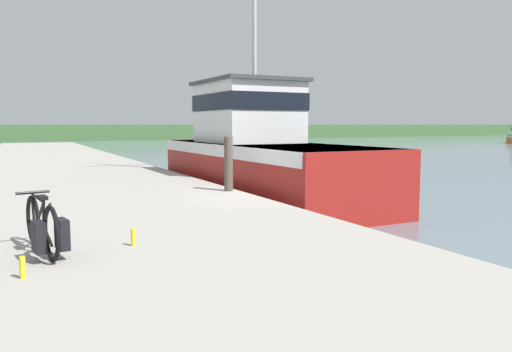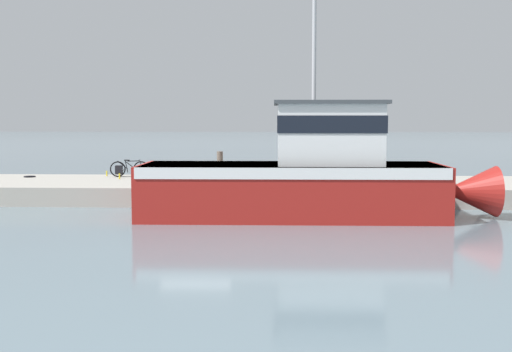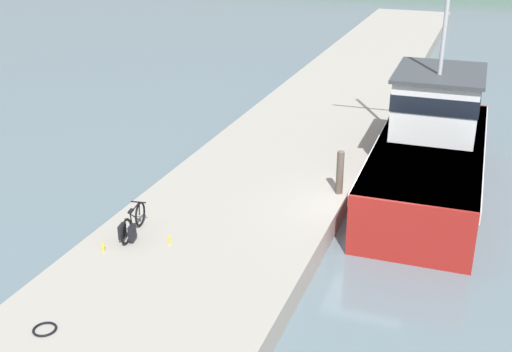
{
  "view_description": "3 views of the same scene",
  "coord_description": "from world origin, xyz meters",
  "px_view_note": "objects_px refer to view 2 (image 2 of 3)",
  "views": [
    {
      "loc": [
        -6.2,
        -11.06,
        2.45
      ],
      "look_at": [
        -1.29,
        -1.04,
        1.29
      ],
      "focal_mm": 35.0,
      "sensor_mm": 36.0,
      "label": 1
    },
    {
      "loc": [
        22.96,
        3.18,
        3.31
      ],
      "look_at": [
        0.13,
        2.12,
        1.32
      ],
      "focal_mm": 45.0,
      "sensor_mm": 36.0,
      "label": 2
    },
    {
      "loc": [
        2.68,
        -17.49,
        9.13
      ],
      "look_at": [
        -3.64,
        -0.33,
        1.37
      ],
      "focal_mm": 45.0,
      "sensor_mm": 36.0,
      "label": 3
    }
  ],
  "objects_px": {
    "water_bottle_on_curb": "(120,176)",
    "bicycle_touring": "(126,169)",
    "mooring_post": "(220,170)",
    "water_bottle_by_bike": "(107,173)",
    "fishing_boat_main": "(309,174)"
  },
  "relations": [
    {
      "from": "water_bottle_on_curb",
      "to": "bicycle_touring",
      "type": "bearing_deg",
      "value": 179.56
    },
    {
      "from": "mooring_post",
      "to": "water_bottle_by_bike",
      "type": "height_order",
      "value": "mooring_post"
    },
    {
      "from": "water_bottle_by_bike",
      "to": "bicycle_touring",
      "type": "bearing_deg",
      "value": 73.62
    },
    {
      "from": "water_bottle_by_bike",
      "to": "water_bottle_on_curb",
      "type": "distance_m",
      "value": 1.73
    },
    {
      "from": "bicycle_touring",
      "to": "fishing_boat_main",
      "type": "bearing_deg",
      "value": 39.46
    },
    {
      "from": "bicycle_touring",
      "to": "water_bottle_on_curb",
      "type": "xyz_separation_m",
      "value": [
        1.15,
        -0.01,
        -0.23
      ]
    },
    {
      "from": "bicycle_touring",
      "to": "water_bottle_by_bike",
      "type": "distance_m",
      "value": 1.05
    },
    {
      "from": "bicycle_touring",
      "to": "water_bottle_on_curb",
      "type": "distance_m",
      "value": 1.17
    },
    {
      "from": "fishing_boat_main",
      "to": "bicycle_touring",
      "type": "relative_size",
      "value": 6.92
    },
    {
      "from": "water_bottle_by_bike",
      "to": "fishing_boat_main",
      "type": "bearing_deg",
      "value": 50.92
    },
    {
      "from": "fishing_boat_main",
      "to": "mooring_post",
      "type": "height_order",
      "value": "fishing_boat_main"
    },
    {
      "from": "fishing_boat_main",
      "to": "water_bottle_by_bike",
      "type": "relative_size",
      "value": 47.85
    },
    {
      "from": "water_bottle_by_bike",
      "to": "mooring_post",
      "type": "bearing_deg",
      "value": 49.43
    },
    {
      "from": "mooring_post",
      "to": "water_bottle_on_curb",
      "type": "xyz_separation_m",
      "value": [
        -3.5,
        -4.79,
        -0.57
      ]
    },
    {
      "from": "mooring_post",
      "to": "water_bottle_by_bike",
      "type": "xyz_separation_m",
      "value": [
        -4.93,
        -5.76,
        -0.57
      ]
    }
  ]
}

